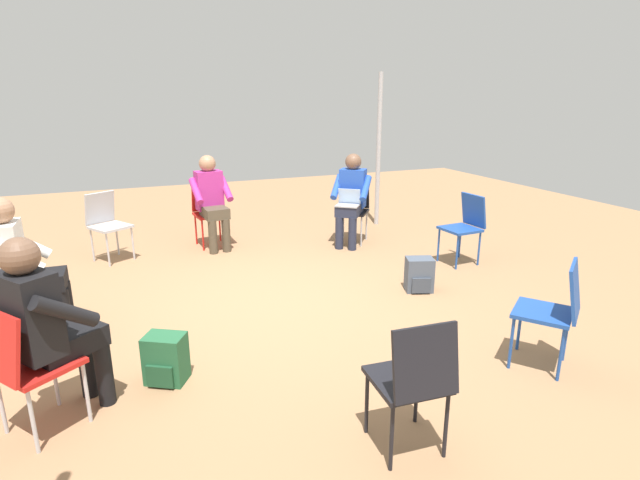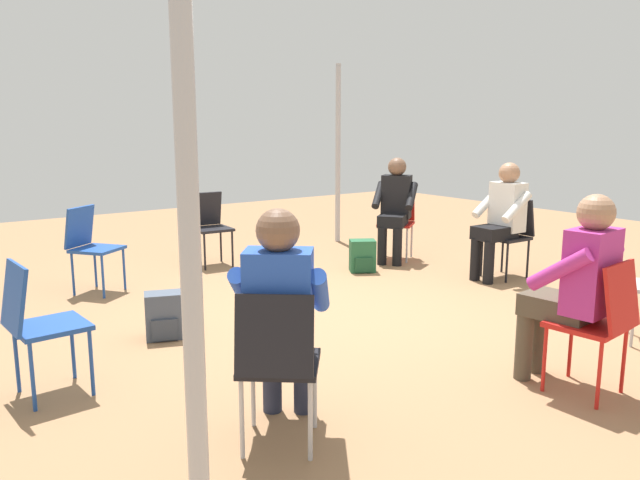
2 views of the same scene
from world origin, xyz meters
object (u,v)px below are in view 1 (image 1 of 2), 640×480
object	(u,v)px
backpack_near_laptop_user	(419,277)
person_with_laptop	(351,195)
chair_south	(414,377)
chair_southeast	(554,307)
chair_west	(3,287)
backpack_by_empty_chair	(166,361)
person_in_white	(22,262)
chair_southwest	(25,362)
chair_northwest	(107,221)
person_in_magenta	(211,197)
chair_northeast	(354,207)
chair_north	(209,209)
person_in_black	(47,321)
chair_east	(465,224)

from	to	relation	value
backpack_near_laptop_user	person_with_laptop	bearing A→B (deg)	87.72
chair_south	chair_southeast	distance (m)	1.54
chair_west	backpack_by_empty_chair	world-z (taller)	chair_west
chair_west	person_in_white	world-z (taller)	person_in_white
chair_west	chair_southwest	world-z (taller)	same
chair_south	person_in_white	distance (m)	3.28
chair_northwest	person_in_magenta	bearing A→B (deg)	149.37
chair_northeast	chair_southeast	size ratio (longest dim) A/B	1.00
chair_northeast	chair_southeast	xyz separation A→B (m)	(-0.13, -3.64, 0.00)
backpack_near_laptop_user	backpack_by_empty_chair	bearing A→B (deg)	-163.48
backpack_by_empty_chair	backpack_near_laptop_user	bearing A→B (deg)	16.52
chair_north	chair_southeast	size ratio (longest dim) A/B	1.00
chair_northeast	chair_west	size ratio (longest dim) A/B	1.00
chair_northeast	chair_south	world-z (taller)	same
chair_southwest	person_with_laptop	xyz separation A→B (m)	(3.53, 2.92, 0.20)
chair_northeast	person_in_magenta	bearing A→B (deg)	26.54
chair_south	person_in_black	distance (m)	2.20
person_in_black	person_in_magenta	bearing A→B (deg)	118.07
person_with_laptop	backpack_by_empty_chair	bearing A→B (deg)	83.02
person_in_black	person_in_magenta	distance (m)	3.75
person_with_laptop	person_in_magenta	world-z (taller)	same
chair_northeast	person_in_white	size ratio (longest dim) A/B	0.69
chair_northeast	chair_southwest	size ratio (longest dim) A/B	1.00
chair_south	backpack_near_laptop_user	distance (m)	2.57
chair_southeast	person_with_laptop	distance (m)	3.52
chair_east	backpack_by_empty_chair	size ratio (longest dim) A/B	2.36
chair_northeast	backpack_near_laptop_user	distance (m)	1.99
chair_southwest	backpack_near_laptop_user	distance (m)	3.64
chair_southeast	backpack_by_empty_chair	world-z (taller)	chair_southeast
backpack_by_empty_chair	chair_north	bearing A→B (deg)	74.47
person_with_laptop	person_in_white	bearing A→B (deg)	61.41
chair_southeast	person_in_white	distance (m)	4.20
chair_east	person_in_black	size ratio (longest dim) A/B	0.69
chair_northwest	person_with_laptop	distance (m)	3.14
chair_southwest	person_with_laptop	distance (m)	4.59
chair_east	chair_northeast	bearing A→B (deg)	27.55
chair_north	chair_east	xyz separation A→B (m)	(2.74, -1.96, 0.00)
chair_northeast	person_in_black	world-z (taller)	person_in_black
person_in_magenta	backpack_by_empty_chair	bearing A→B (deg)	67.08
chair_north	person_in_black	world-z (taller)	person_in_black
backpack_near_laptop_user	backpack_by_empty_chair	size ratio (longest dim) A/B	1.00
person_in_black	chair_east	bearing A→B (deg)	73.64
chair_east	backpack_by_empty_chair	xyz separation A→B (m)	(-3.67, -1.37, -0.34)
chair_southeast	person_in_white	xyz separation A→B (m)	(-3.69, 2.00, 0.20)
person_with_laptop	person_in_magenta	distance (m)	1.87
person_in_magenta	person_in_white	bearing A→B (deg)	40.73
person_with_laptop	chair_north	bearing A→B (deg)	17.36
chair_south	person_in_black	xyz separation A→B (m)	(-1.89, 1.11, 0.20)
chair_southeast	person_in_black	world-z (taller)	person_in_black
chair_southwest	chair_southeast	xyz separation A→B (m)	(3.51, -0.59, 0.00)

